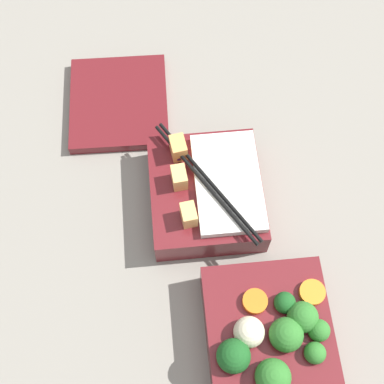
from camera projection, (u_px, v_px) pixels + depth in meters
The scene contains 4 objects.
ground_plane at pixel (235, 271), 0.74m from camera, with size 3.00×3.00×0.00m, color gray.
bento_tray_vegetable at pixel (269, 334), 0.67m from camera, with size 0.17×0.16×0.08m.
bento_tray_rice at pixel (207, 192), 0.76m from camera, with size 0.20×0.16×0.08m.
bento_lid at pixel (119, 103), 0.85m from camera, with size 0.17×0.15×0.02m, color maroon.
Camera 1 is at (-0.21, 0.08, 0.71)m, focal length 50.00 mm.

